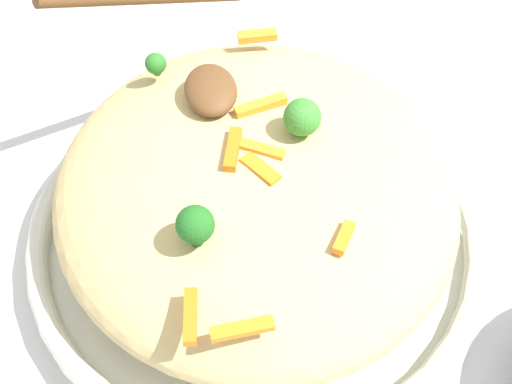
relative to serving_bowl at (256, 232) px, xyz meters
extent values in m
plane|color=silver|center=(0.00, 0.00, -0.02)|extent=(2.40, 2.40, 0.00)
cylinder|color=silver|center=(0.00, 0.00, -0.01)|extent=(0.35, 0.35, 0.02)
torus|color=silver|center=(0.00, 0.00, 0.01)|extent=(0.38, 0.38, 0.02)
torus|color=black|center=(0.00, 0.00, 0.01)|extent=(0.37, 0.37, 0.00)
ellipsoid|color=#D1BA7A|center=(0.00, 0.00, 0.06)|extent=(0.32, 0.31, 0.09)
cube|color=orange|center=(-0.02, 0.00, 0.11)|extent=(0.03, 0.03, 0.01)
cube|color=orange|center=(-0.12, 0.06, 0.10)|extent=(0.04, 0.01, 0.01)
cube|color=orange|center=(0.00, 0.02, 0.11)|extent=(0.04, 0.02, 0.01)
cube|color=orange|center=(-0.13, 0.03, 0.10)|extent=(0.01, 0.04, 0.01)
cube|color=orange|center=(0.00, 0.00, 0.11)|extent=(0.03, 0.04, 0.01)
cube|color=orange|center=(0.04, -0.01, 0.11)|extent=(0.02, 0.04, 0.01)
cube|color=orange|center=(0.13, -0.02, 0.10)|extent=(0.01, 0.03, 0.01)
cube|color=orange|center=(-0.08, -0.04, 0.10)|extent=(0.03, 0.02, 0.01)
cylinder|color=#296820|center=(0.10, 0.06, 0.10)|extent=(0.01, 0.01, 0.00)
sphere|color=#2D7A28|center=(0.10, 0.06, 0.11)|extent=(0.02, 0.02, 0.02)
cylinder|color=#205B1C|center=(-0.07, 0.05, 0.10)|extent=(0.01, 0.01, 0.01)
sphere|color=#236B23|center=(-0.07, 0.05, 0.12)|extent=(0.03, 0.03, 0.03)
cylinder|color=#377928|center=(0.01, -0.04, 0.11)|extent=(0.01, 0.01, 0.01)
sphere|color=#3D8E33|center=(0.01, -0.04, 0.12)|extent=(0.03, 0.03, 0.03)
ellipsoid|color=brown|center=(0.06, 0.02, 0.11)|extent=(0.06, 0.04, 0.02)
camera|label=1|loc=(-0.31, 0.05, 0.47)|focal=46.97mm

